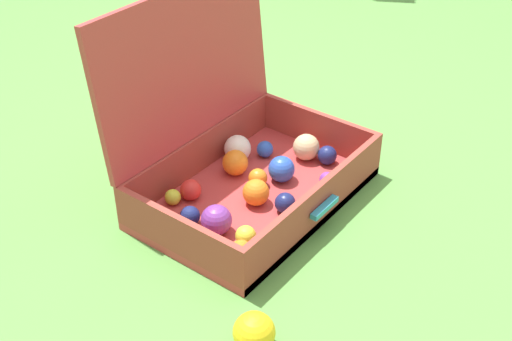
{
  "coord_description": "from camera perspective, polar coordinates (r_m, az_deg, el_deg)",
  "views": [
    {
      "loc": [
        -1.32,
        -0.95,
        1.17
      ],
      "look_at": [
        -0.08,
        -0.01,
        0.1
      ],
      "focal_mm": 47.64,
      "sensor_mm": 36.0,
      "label": 1
    }
  ],
  "objects": [
    {
      "name": "stray_ball_on_grass",
      "position": [
        1.51,
        -0.16,
        -13.44
      ],
      "size": [
        0.09,
        0.09,
        0.09
      ],
      "primitive_type": "sphere",
      "color": "yellow",
      "rests_on": "ground"
    },
    {
      "name": "ground_plane",
      "position": [
        2.0,
        1.15,
        -1.29
      ],
      "size": [
        16.0,
        16.0,
        0.0
      ],
      "primitive_type": "plane",
      "color": "#569342"
    },
    {
      "name": "open_suitcase",
      "position": [
        1.91,
        -1.44,
        1.11
      ],
      "size": [
        0.66,
        0.51,
        0.57
      ],
      "color": "#B23838",
      "rests_on": "ground"
    }
  ]
}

